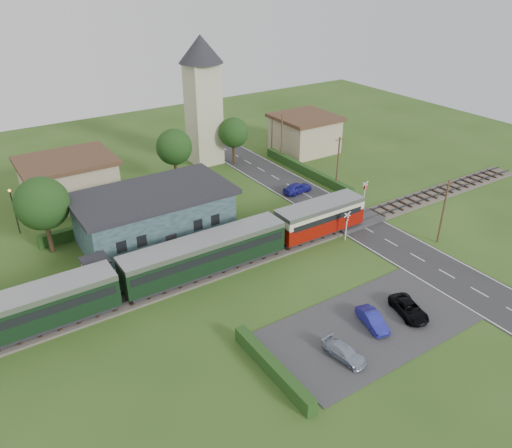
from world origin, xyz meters
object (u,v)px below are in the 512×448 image
car_park_silver (344,352)px  pedestrian_near (238,235)px  equipment_hut (97,271)px  station_building (154,215)px  train (174,264)px  crossing_signal_far (365,190)px  pedestrian_far (139,261)px  car_on_road (297,188)px  church_tower (203,91)px  car_park_blue (372,320)px  house_east (305,133)px  house_west (69,180)px  crossing_signal_near (347,222)px  car_park_dark (409,309)px

car_park_silver → pedestrian_near: pedestrian_near is taller
equipment_hut → station_building: bearing=35.9°
train → car_park_silver: bearing=-68.0°
crossing_signal_far → pedestrian_far: 27.65m
car_on_road → station_building: bearing=88.5°
church_tower → car_park_blue: size_ratio=4.98×
house_east → train: bearing=-145.5°
house_west → crossing_signal_near: bearing=-49.9°
crossing_signal_far → pedestrian_near: bearing=178.6°
equipment_hut → pedestrian_far: bearing=5.9°
equipment_hut → station_building: (8.00, 5.79, 0.95)m
train → house_west: house_west is taller
house_east → pedestrian_near: bearing=-141.0°
pedestrian_near → car_park_silver: bearing=94.1°
house_west → equipment_hut: bearing=-98.6°
church_tower → house_west: size_ratio=1.63×
house_east → car_park_dark: 40.79m
house_west → pedestrian_near: size_ratio=6.47×
crossing_signal_far → house_west: bearing=144.2°
train → crossing_signal_far: size_ratio=13.18×
pedestrian_near → station_building: bearing=-34.0°
house_east → car_park_silver: size_ratio=2.47×
house_west → car_on_road: house_west is taller
car_on_road → pedestrian_far: pedestrian_far is taller
car_park_blue → pedestrian_near: size_ratio=2.12×
house_east → crossing_signal_near: bearing=-119.1°
crossing_signal_far → car_on_road: size_ratio=0.84×
house_east → car_park_dark: bearing=-115.8°
car_park_blue → equipment_hut: bearing=147.9°
church_tower → car_park_blue: church_tower is taller
train → car_on_road: bearing=24.7°
church_tower → crossing_signal_near: (1.40, -28.41, -8.08)m
station_building → pedestrian_near: (6.33, -6.19, -1.41)m
crossing_signal_near → car_park_blue: (-7.72, -11.67, -1.48)m
car_on_road → house_west: bearing=57.7°
car_park_blue → station_building: bearing=124.5°
house_west → car_park_blue: size_ratio=3.05×
car_park_dark → equipment_hut: bearing=154.8°
pedestrian_far → church_tower: bearing=-35.8°
church_tower → station_building: bearing=-131.4°
house_west → crossing_signal_near: house_west is taller
crossing_signal_near → car_park_dark: crossing_signal_near is taller
crossing_signal_far → car_park_blue: (-14.92, -16.47, -1.48)m
house_west → pedestrian_far: 19.48m
crossing_signal_near → crossing_signal_far: same height
car_on_road → car_park_dark: car_on_road is taller
car_on_road → car_park_dark: 25.58m
train → house_west: 23.20m
equipment_hut → station_building: size_ratio=0.16×
train → crossing_signal_near: bearing=-7.4°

